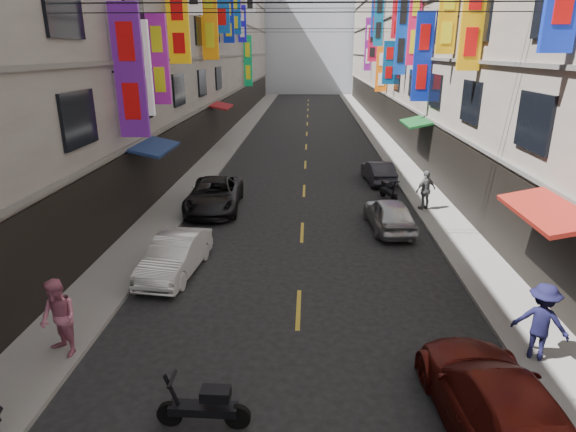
# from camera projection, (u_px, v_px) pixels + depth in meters

# --- Properties ---
(sidewalk_left) EXTENTS (2.00, 90.00, 0.12)m
(sidewalk_left) POSITION_uv_depth(u_px,v_px,m) (227.00, 145.00, 36.29)
(sidewalk_left) COLOR slate
(sidewalk_left) RESTS_ON ground
(sidewalk_right) EXTENTS (2.00, 90.00, 0.12)m
(sidewalk_right) POSITION_uv_depth(u_px,v_px,m) (387.00, 147.00, 35.78)
(sidewalk_right) COLOR slate
(sidewalk_right) RESTS_ON ground
(building_row_left) EXTENTS (10.14, 90.00, 19.00)m
(building_row_left) POSITION_uv_depth(u_px,v_px,m) (136.00, 10.00, 33.48)
(building_row_left) COLOR gray
(building_row_left) RESTS_ON ground
(building_row_right) EXTENTS (10.14, 90.00, 19.00)m
(building_row_right) POSITION_uv_depth(u_px,v_px,m) (485.00, 9.00, 32.47)
(building_row_right) COLOR #A09486
(building_row_right) RESTS_ON ground
(haze_block) EXTENTS (18.00, 8.00, 22.00)m
(haze_block) POSITION_uv_depth(u_px,v_px,m) (310.00, 24.00, 79.72)
(haze_block) COLOR #B1B7C5
(haze_block) RESTS_ON ground
(shop_signage) EXTENTS (14.00, 55.00, 11.84)m
(shop_signage) POSITION_uv_depth(u_px,v_px,m) (302.00, 6.00, 26.32)
(shop_signage) COLOR #1B0D9C
(shop_signage) RESTS_ON ground
(street_awnings) EXTENTS (13.99, 35.20, 0.41)m
(street_awnings) POSITION_uv_depth(u_px,v_px,m) (273.00, 147.00, 20.02)
(street_awnings) COLOR #16532D
(street_awnings) RESTS_ON ground
(overhead_cables) EXTENTS (14.00, 38.04, 1.24)m
(overhead_cables) POSITION_uv_depth(u_px,v_px,m) (306.00, 5.00, 21.86)
(overhead_cables) COLOR black
(overhead_cables) RESTS_ON ground
(lane_markings) EXTENTS (0.12, 80.20, 0.01)m
(lane_markings) POSITION_uv_depth(u_px,v_px,m) (306.00, 155.00, 33.22)
(lane_markings) COLOR gold
(lane_markings) RESTS_ON ground
(scooter_crossing) EXTENTS (1.80, 0.50, 1.14)m
(scooter_crossing) POSITION_uv_depth(u_px,v_px,m) (205.00, 407.00, 9.07)
(scooter_crossing) COLOR black
(scooter_crossing) RESTS_ON ground
(scooter_far_right) EXTENTS (0.71, 1.77, 1.14)m
(scooter_far_right) POSITION_uv_depth(u_px,v_px,m) (388.00, 191.00, 23.03)
(scooter_far_right) COLOR black
(scooter_far_right) RESTS_ON ground
(car_left_mid) EXTENTS (1.71, 3.93, 1.26)m
(car_left_mid) POSITION_uv_depth(u_px,v_px,m) (175.00, 255.00, 15.34)
(car_left_mid) COLOR silver
(car_left_mid) RESTS_ON ground
(car_left_far) EXTENTS (2.50, 5.00, 1.36)m
(car_left_far) POSITION_uv_depth(u_px,v_px,m) (214.00, 195.00, 21.62)
(car_left_far) COLOR black
(car_left_far) RESTS_ON ground
(car_right_near) EXTENTS (2.31, 4.99, 1.41)m
(car_right_near) POSITION_uv_depth(u_px,v_px,m) (499.00, 407.00, 8.71)
(car_right_near) COLOR #54130E
(car_right_near) RESTS_ON ground
(car_right_mid) EXTENTS (1.85, 3.94, 1.30)m
(car_right_mid) POSITION_uv_depth(u_px,v_px,m) (389.00, 214.00, 19.17)
(car_right_mid) COLOR #B2B3B7
(car_right_mid) RESTS_ON ground
(car_right_far) EXTENTS (1.59, 3.70, 1.18)m
(car_right_far) POSITION_uv_depth(u_px,v_px,m) (378.00, 172.00, 26.08)
(car_right_far) COLOR #282830
(car_right_far) RESTS_ON ground
(pedestrian_lfar) EXTENTS (1.11, 1.03, 1.88)m
(pedestrian_lfar) POSITION_uv_depth(u_px,v_px,m) (59.00, 318.00, 10.91)
(pedestrian_lfar) COLOR #C86987
(pedestrian_lfar) RESTS_ON sidewalk_left
(pedestrian_rnear) EXTENTS (1.34, 1.11, 1.85)m
(pedestrian_rnear) POSITION_uv_depth(u_px,v_px,m) (541.00, 322.00, 10.81)
(pedestrian_rnear) COLOR #131233
(pedestrian_rnear) RESTS_ON sidewalk_right
(pedestrian_rfar) EXTENTS (1.18, 1.00, 1.76)m
(pedestrian_rfar) POSITION_uv_depth(u_px,v_px,m) (426.00, 190.00, 21.19)
(pedestrian_rfar) COLOR #59595B
(pedestrian_rfar) RESTS_ON sidewalk_right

